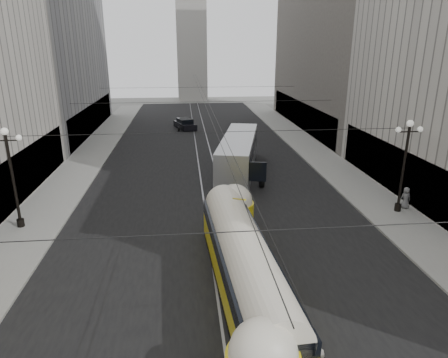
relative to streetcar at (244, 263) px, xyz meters
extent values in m
cube|color=black|center=(-0.50, 22.88, -1.60)|extent=(20.00, 85.00, 0.02)
cube|color=gray|center=(-12.50, 26.38, -1.52)|extent=(4.00, 72.00, 0.15)
cube|color=gray|center=(11.50, 26.38, -1.52)|extent=(4.00, 72.00, 0.15)
cube|color=gray|center=(-1.25, 22.88, -1.60)|extent=(0.12, 85.00, 0.04)
cube|color=gray|center=(0.25, 22.88, -1.60)|extent=(0.12, 85.00, 0.04)
cube|color=black|center=(-14.55, 14.38, 0.40)|extent=(0.10, 18.00, 3.60)
cube|color=#999999|center=(-20.50, 38.38, 12.40)|extent=(12.00, 28.00, 28.00)
cube|color=black|center=(-14.55, 38.38, 0.40)|extent=(0.10, 25.20, 3.60)
cube|color=black|center=(13.55, 12.38, 0.40)|extent=(0.10, 18.00, 3.60)
cube|color=#514C47|center=(19.50, 38.38, 14.40)|extent=(12.00, 32.00, 32.00)
cube|color=black|center=(13.55, 38.38, 0.40)|extent=(0.10, 28.80, 3.60)
cube|color=#B2AFA8|center=(-0.50, 70.38, 10.40)|extent=(6.00, 6.00, 24.00)
cylinder|color=black|center=(-13.10, 8.38, 1.55)|extent=(0.18, 0.18, 6.00)
cylinder|color=black|center=(-13.10, 8.38, -1.20)|extent=(0.44, 0.44, 0.50)
cylinder|color=black|center=(-13.10, 8.38, 4.15)|extent=(1.60, 0.08, 0.08)
sphere|color=white|center=(-13.10, 8.38, 4.70)|extent=(0.44, 0.44, 0.44)
sphere|color=white|center=(-12.35, 8.38, 4.30)|extent=(0.36, 0.36, 0.36)
cylinder|color=black|center=(12.10, 8.38, 1.55)|extent=(0.18, 0.18, 6.00)
cylinder|color=black|center=(12.10, 8.38, -1.20)|extent=(0.44, 0.44, 0.50)
cylinder|color=black|center=(12.10, 8.38, 4.15)|extent=(1.60, 0.08, 0.08)
sphere|color=white|center=(12.10, 8.38, 4.70)|extent=(0.44, 0.44, 0.44)
sphere|color=white|center=(11.35, 8.38, 4.30)|extent=(0.36, 0.36, 0.36)
sphere|color=white|center=(12.85, 8.38, 4.30)|extent=(0.36, 0.36, 0.36)
cylinder|color=black|center=(-0.50, -5.62, 4.40)|extent=(25.00, 0.03, 0.03)
cylinder|color=black|center=(-0.50, 8.38, 4.40)|extent=(25.00, 0.03, 0.03)
cylinder|color=black|center=(-0.50, 22.38, 4.40)|extent=(25.00, 0.03, 0.03)
cylinder|color=black|center=(-0.50, 36.38, 4.40)|extent=(25.00, 0.03, 0.03)
cylinder|color=black|center=(-0.50, 26.38, 4.20)|extent=(0.03, 72.00, 0.03)
cylinder|color=black|center=(-0.10, 26.38, 4.20)|extent=(0.03, 72.00, 0.03)
cube|color=gold|center=(0.00, 0.00, -0.64)|extent=(3.06, 12.81, 1.54)
cube|color=black|center=(0.00, 0.00, -1.37)|extent=(3.04, 12.43, 0.27)
cube|color=black|center=(0.00, 0.00, 0.35)|extent=(3.07, 12.62, 0.77)
cylinder|color=silver|center=(0.00, 0.00, 0.63)|extent=(2.77, 12.60, 2.09)
sphere|color=silver|center=(-0.35, -6.24, 0.54)|extent=(2.18, 2.18, 2.18)
cylinder|color=gold|center=(0.35, 6.24, -0.55)|extent=(2.36, 2.36, 2.09)
sphere|color=silver|center=(0.35, 6.24, 0.54)|extent=(2.18, 2.18, 2.18)
cube|color=#A6A8AB|center=(2.30, 18.88, 0.08)|extent=(5.54, 13.26, 3.25)
cube|color=black|center=(2.30, 18.88, 0.62)|extent=(5.46, 12.82, 1.19)
cube|color=black|center=(2.30, 12.44, 0.46)|extent=(2.45, 0.65, 1.52)
cylinder|color=black|center=(0.95, 14.53, -1.05)|extent=(0.30, 1.08, 1.08)
cylinder|color=black|center=(3.65, 14.53, -1.05)|extent=(0.30, 1.08, 1.08)
cylinder|color=black|center=(0.95, 23.23, -1.05)|extent=(0.30, 1.08, 1.08)
cylinder|color=black|center=(3.65, 23.23, -1.05)|extent=(0.30, 1.08, 1.08)
cube|color=white|center=(4.71, 32.68, -1.11)|extent=(2.18, 4.67, 0.81)
cube|color=black|center=(4.71, 32.68, -0.54)|extent=(1.82, 2.61, 0.76)
cylinder|color=black|center=(3.87, 31.13, -1.27)|extent=(0.22, 0.65, 0.65)
cylinder|color=black|center=(5.55, 31.13, -1.27)|extent=(0.22, 0.65, 0.65)
cylinder|color=black|center=(3.87, 34.23, -1.27)|extent=(0.22, 0.65, 0.65)
cylinder|color=black|center=(5.55, 34.23, -1.27)|extent=(0.22, 0.65, 0.65)
cube|color=black|center=(-2.42, 39.42, -1.11)|extent=(3.29, 4.97, 0.82)
cube|color=black|center=(-2.42, 39.42, -0.53)|extent=(2.40, 2.94, 0.77)
cylinder|color=black|center=(-3.27, 37.86, -1.27)|extent=(0.22, 0.65, 0.65)
cylinder|color=black|center=(-1.57, 37.86, -1.27)|extent=(0.22, 0.65, 0.65)
cylinder|color=black|center=(-3.27, 40.99, -1.27)|extent=(0.22, 0.65, 0.65)
cylinder|color=black|center=(-1.57, 40.99, -1.27)|extent=(0.22, 0.65, 0.65)
imported|color=slate|center=(12.86, 8.83, -0.68)|extent=(0.75, 0.46, 1.53)
camera|label=1|loc=(-2.53, -15.98, 9.53)|focal=32.00mm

